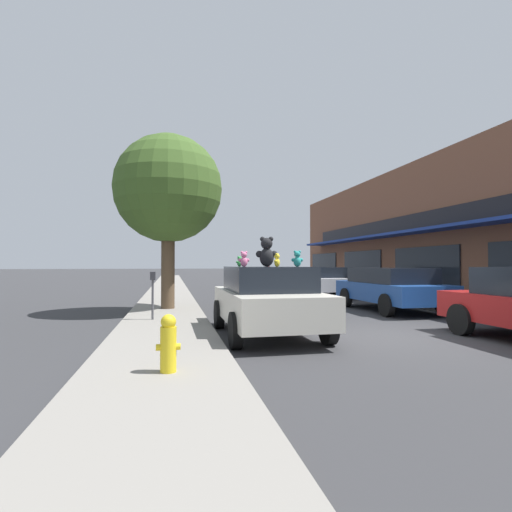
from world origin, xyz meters
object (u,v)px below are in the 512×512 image
parked_car_far_center (390,287)px  parked_car_far_right (324,280)px  fire_hydrant (168,343)px  teddy_bear_giant (267,252)px  teddy_bear_pink (244,259)px  teddy_bear_teal (297,259)px  teddy_bear_green (239,261)px  teddy_bear_red (268,261)px  teddy_bear_yellow (277,260)px  parking_meter (153,289)px  street_tree (168,189)px  plush_art_car (268,299)px

parked_car_far_center → parked_car_far_right: parked_car_far_center is taller
parked_car_far_center → fire_hydrant: (-7.54, -7.05, -0.28)m
teddy_bear_giant → teddy_bear_pink: (-0.55, -0.08, -0.16)m
parked_car_far_right → teddy_bear_teal: bearing=-114.7°
teddy_bear_green → teddy_bear_red: 0.81m
teddy_bear_giant → teddy_bear_red: size_ratio=2.62×
teddy_bear_red → parked_car_far_right: size_ratio=0.06×
teddy_bear_yellow → teddy_bear_green: (-0.57, 1.42, -0.02)m
parked_car_far_right → parking_meter: size_ratio=3.32×
teddy_bear_yellow → parked_car_far_right: bearing=-172.2°
teddy_bear_red → parking_meter: (-2.90, 1.14, -0.74)m
teddy_bear_teal → parking_meter: (-3.22, 2.54, -0.78)m
teddy_bear_pink → parked_car_far_center: 7.08m
teddy_bear_teal → parking_meter: bearing=-29.2°
teddy_bear_giant → street_tree: size_ratio=0.12×
teddy_bear_teal → teddy_bear_green: teddy_bear_teal is taller
teddy_bear_red → fire_hydrant: bearing=38.9°
teddy_bear_pink → teddy_bear_giant: bearing=-168.1°
teddy_bear_giant → teddy_bear_pink: size_ratio=1.97×
street_tree → teddy_bear_green: bearing=-66.5°
teddy_bear_yellow → parking_meter: size_ratio=0.23×
teddy_bear_red → street_tree: (-2.52, 3.78, 2.43)m
teddy_bear_green → parked_car_far_center: bearing=179.3°
teddy_bear_red → teddy_bear_pink: teddy_bear_pink is taller
teddy_bear_giant → street_tree: street_tree is taller
teddy_bear_red → fire_hydrant: 5.02m
plush_art_car → teddy_bear_giant: (0.00, 0.08, 1.07)m
teddy_bear_pink → parked_car_far_right: size_ratio=0.08×
plush_art_car → teddy_bear_giant: bearing=88.9°
teddy_bear_green → parking_meter: teddy_bear_green is taller
teddy_bear_pink → parked_car_far_center: teddy_bear_pink is taller
teddy_bear_yellow → street_tree: street_tree is taller
teddy_bear_giant → parked_car_far_center: size_ratio=0.15×
teddy_bear_yellow → teddy_bear_teal: bearing=149.1°
parking_meter → street_tree: bearing=81.9°
teddy_bear_teal → teddy_bear_green: (-1.10, 1.18, -0.05)m
teddy_bear_yellow → fire_hydrant: size_ratio=0.37×
street_tree → fire_hydrant: (0.07, -8.01, -3.59)m
fire_hydrant → parked_car_far_center: bearing=43.1°
teddy_bear_red → teddy_bear_pink: (-0.81, -0.99, 0.04)m
teddy_bear_green → fire_hydrant: teddy_bear_green is taller
teddy_bear_pink → parked_car_far_right: teddy_bear_pink is taller
parking_meter → parked_car_far_right: bearing=44.4°
plush_art_car → teddy_bear_giant: 1.07m
plush_art_car → parking_meter: 3.39m
teddy_bear_pink → parking_meter: 3.08m
teddy_bear_teal → fire_hydrant: teddy_bear_teal is taller
street_tree → parking_meter: 4.15m
teddy_bear_yellow → parked_car_far_center: (5.30, 4.47, -0.88)m
plush_art_car → parked_car_far_center: plush_art_car is taller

